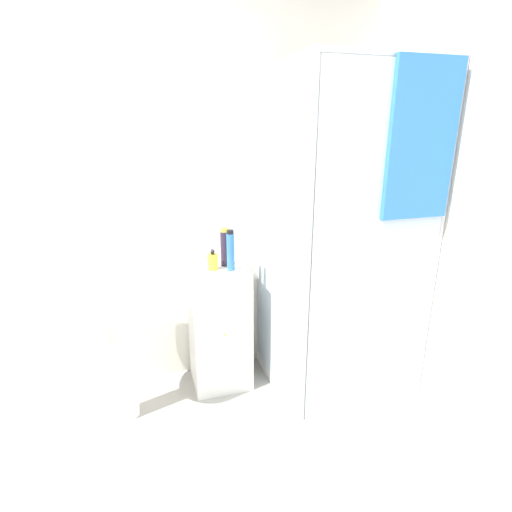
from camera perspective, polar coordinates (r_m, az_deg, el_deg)
The scene contains 7 objects.
wall_back at distance 2.63m, azimuth -18.03°, elevation 7.05°, with size 6.40×0.06×2.50m, color silver.
shower_enclosure at distance 2.61m, azimuth 11.30°, elevation -7.26°, with size 0.83×0.86×2.05m.
vanity_cabinet at distance 2.75m, azimuth -5.29°, elevation -10.01°, with size 0.38×0.38×0.85m.
sink at distance 2.43m, azimuth -19.21°, elevation -7.95°, with size 0.48×0.48×1.01m.
soap_dispenser at distance 2.52m, azimuth -6.21°, elevation -0.80°, with size 0.07×0.07×0.13m.
shampoo_bottle_tall_black at distance 2.57m, azimuth -4.40°, elevation 1.23°, with size 0.06×0.06×0.25m.
shampoo_bottle_blue at distance 2.48m, azimuth -3.65°, elevation 0.73°, with size 0.05×0.05×0.26m.
Camera 1 is at (0.05, -0.89, 1.72)m, focal length 28.00 mm.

